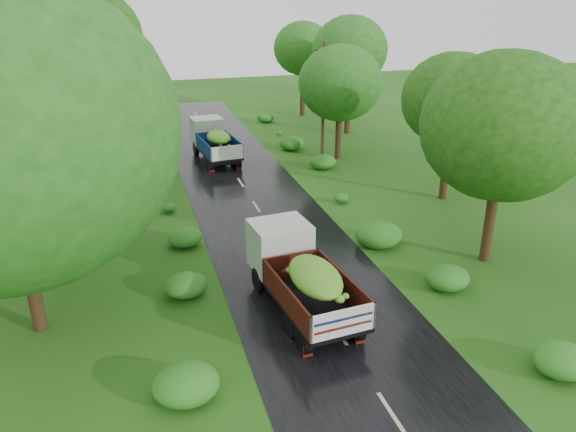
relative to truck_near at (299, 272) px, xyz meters
name	(u,v)px	position (x,y,z in m)	size (l,w,h in m)	color
ground	(391,412)	(0.80, -5.87, -1.47)	(120.00, 120.00, 0.00)	#19490F
road	(328,316)	(0.80, -0.87, -1.46)	(6.50, 80.00, 0.02)	black
road_lines	(319,302)	(0.80, 0.13, -1.44)	(0.12, 69.60, 0.00)	#BFB78C
truck_near	(299,272)	(0.00, 0.00, 0.00)	(2.82, 6.36, 2.59)	black
truck_far	(214,139)	(0.12, 19.31, -0.07)	(2.62, 6.02, 2.46)	black
utility_pole	(323,99)	(7.22, 17.89, 2.43)	(1.28, 0.52, 7.57)	#382616
trees_left	(41,70)	(-9.14, 14.33, 5.40)	(7.23, 32.95, 9.56)	black
trees_right	(377,77)	(9.74, 15.34, 4.12)	(6.55, 32.73, 7.82)	black
shrubs	(265,214)	(0.80, 8.13, -1.12)	(11.90, 44.00, 0.70)	#1D6818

